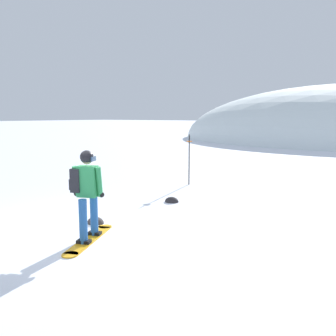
{
  "coord_description": "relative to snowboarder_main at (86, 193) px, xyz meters",
  "views": [
    {
      "loc": [
        5.37,
        -4.64,
        2.34
      ],
      "look_at": [
        0.18,
        2.83,
        1.0
      ],
      "focal_mm": 37.99,
      "sensor_mm": 36.0,
      "label": 1
    }
  ],
  "objects": [
    {
      "name": "ground_plane",
      "position": [
        -0.41,
        0.18,
        -0.92
      ],
      "size": [
        300.0,
        300.0,
        0.0
      ],
      "primitive_type": "plane",
      "color": "white"
    },
    {
      "name": "rock_mid",
      "position": [
        -0.38,
        3.4,
        -0.92
      ],
      "size": [
        0.39,
        0.33,
        0.28
      ],
      "color": "#282628",
      "rests_on": "ground"
    },
    {
      "name": "rock_dark",
      "position": [
        -0.66,
        0.83,
        -0.92
      ],
      "size": [
        0.4,
        0.34,
        0.28
      ],
      "color": "#383333",
      "rests_on": "ground"
    },
    {
      "name": "snowboarder_main",
      "position": [
        0.0,
        0.0,
        0.0
      ],
      "size": [
        0.88,
        1.72,
        1.71
      ],
      "color": "orange",
      "rests_on": "ground"
    },
    {
      "name": "piste_marker_near",
      "position": [
        -1.3,
        5.8,
        0.08
      ],
      "size": [
        0.2,
        0.2,
        1.75
      ],
      "color": "black",
      "rests_on": "ground"
    }
  ]
}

